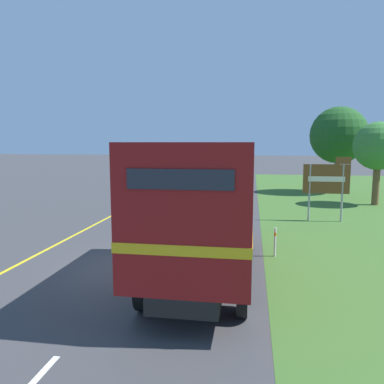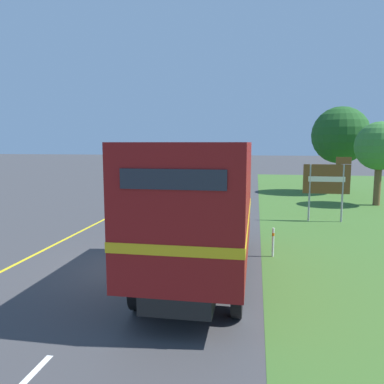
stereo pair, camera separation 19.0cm
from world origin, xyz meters
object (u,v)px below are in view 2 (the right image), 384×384
at_px(horse_trailer_truck, 203,203).
at_px(roadside_tree_mid, 340,135).
at_px(roadside_tree_near, 380,146).
at_px(lead_car_white, 182,181).
at_px(delineator_post, 273,241).
at_px(highway_sign, 327,181).

height_order(horse_trailer_truck, roadside_tree_mid, roadside_tree_mid).
xyz_separation_m(horse_trailer_truck, roadside_tree_near, (8.50, 13.38, 1.42)).
relative_size(horse_trailer_truck, roadside_tree_near, 1.66).
relative_size(horse_trailer_truck, lead_car_white, 1.89).
distance_m(roadside_tree_mid, delineator_post, 17.94).
height_order(lead_car_white, delineator_post, lead_car_white).
distance_m(roadside_tree_near, roadside_tree_mid, 5.53).
distance_m(horse_trailer_truck, delineator_post, 3.26).
distance_m(lead_car_white, delineator_post, 15.71).
height_order(lead_car_white, roadside_tree_near, roadside_tree_near).
distance_m(lead_car_white, roadside_tree_mid, 11.94).
height_order(highway_sign, roadside_tree_near, roadside_tree_near).
bearing_deg(lead_car_white, highway_sign, -44.86).
height_order(highway_sign, delineator_post, highway_sign).
relative_size(roadside_tree_mid, delineator_post, 6.60).
xyz_separation_m(roadside_tree_near, roadside_tree_mid, (-1.10, 5.37, 0.75)).
relative_size(horse_trailer_truck, roadside_tree_mid, 1.30).
bearing_deg(roadside_tree_near, delineator_post, -119.76).
bearing_deg(horse_trailer_truck, delineator_post, 45.38).
xyz_separation_m(highway_sign, roadside_tree_mid, (2.70, 10.68, 2.28)).
xyz_separation_m(horse_trailer_truck, roadside_tree_mid, (7.40, 18.75, 2.17)).
height_order(horse_trailer_truck, lead_car_white, horse_trailer_truck).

